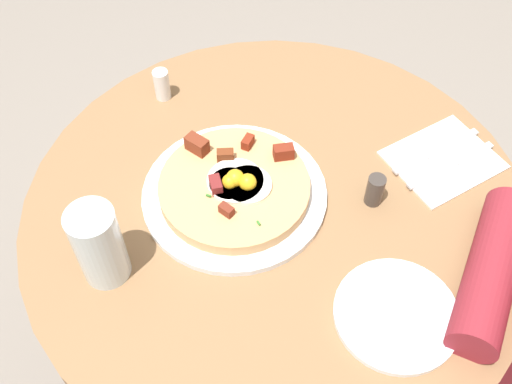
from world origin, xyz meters
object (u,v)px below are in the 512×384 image
at_px(dining_table, 275,259).
at_px(salt_shaker, 162,85).
at_px(pizza_plate, 235,194).
at_px(pepper_shaker, 375,190).
at_px(knife, 436,151).
at_px(water_glass, 99,245).
at_px(breakfast_pizza, 235,186).
at_px(bread_plate, 396,314).
at_px(fork, 451,165).

height_order(dining_table, salt_shaker, salt_shaker).
height_order(pizza_plate, pepper_shaker, pepper_shaker).
xyz_separation_m(pizza_plate, pepper_shaker, (0.22, -0.01, 0.02)).
relative_size(dining_table, pizza_plate, 2.75).
bearing_deg(knife, pepper_shaker, -170.98).
distance_m(pizza_plate, knife, 0.35).
bearing_deg(water_glass, breakfast_pizza, 37.58).
height_order(bread_plate, knife, bread_plate).
xyz_separation_m(dining_table, pepper_shaker, (0.15, 0.01, 0.20)).
xyz_separation_m(breakfast_pizza, pepper_shaker, (0.22, -0.01, 0.00)).
xyz_separation_m(dining_table, pizza_plate, (-0.07, 0.01, 0.18)).
bearing_deg(pizza_plate, salt_shaker, 121.12).
height_order(dining_table, bread_plate, bread_plate).
bearing_deg(breakfast_pizza, salt_shaker, 121.36).
bearing_deg(fork, knife, 90.00).
distance_m(fork, pepper_shaker, 0.15).
height_order(pizza_plate, breakfast_pizza, breakfast_pizza).
bearing_deg(pepper_shaker, dining_table, -177.58).
xyz_separation_m(bread_plate, fork, (0.12, 0.27, 0.00)).
relative_size(pizza_plate, breakfast_pizza, 1.23).
height_order(pizza_plate, knife, pizza_plate).
xyz_separation_m(bread_plate, knife, (0.11, 0.30, 0.00)).
distance_m(bread_plate, water_glass, 0.42).
distance_m(pizza_plate, bread_plate, 0.31).
distance_m(breakfast_pizza, salt_shaker, 0.27).
distance_m(knife, pepper_shaker, 0.16).
height_order(breakfast_pizza, pepper_shaker, breakfast_pizza).
bearing_deg(salt_shaker, pepper_shaker, -33.21).
bearing_deg(knife, bread_plate, -140.96).
distance_m(breakfast_pizza, fork, 0.36).
bearing_deg(salt_shaker, knife, -15.67).
height_order(breakfast_pizza, bread_plate, breakfast_pizza).
height_order(bread_plate, fork, bread_plate).
distance_m(fork, salt_shaker, 0.52).
bearing_deg(pepper_shaker, knife, 40.59).
bearing_deg(pizza_plate, breakfast_pizza, 76.65).
bearing_deg(fork, breakfast_pizza, 158.45).
bearing_deg(fork, bread_plate, -146.35).
height_order(knife, water_glass, water_glass).
bearing_deg(fork, salt_shaker, 130.07).
distance_m(pizza_plate, pepper_shaker, 0.22).
xyz_separation_m(dining_table, breakfast_pizza, (-0.07, 0.01, 0.20)).
height_order(fork, pepper_shaker, pepper_shaker).
height_order(breakfast_pizza, water_glass, water_glass).
relative_size(pizza_plate, fork, 1.63).
height_order(water_glass, pepper_shaker, water_glass).
relative_size(bread_plate, knife, 0.97).
relative_size(pizza_plate, pepper_shaker, 5.37).
xyz_separation_m(breakfast_pizza, fork, (0.36, 0.06, -0.02)).
xyz_separation_m(dining_table, salt_shaker, (-0.21, 0.24, 0.20)).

